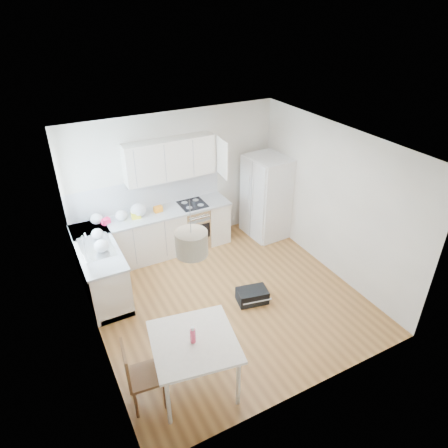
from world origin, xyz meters
name	(u,v)px	position (x,y,z in m)	size (l,w,h in m)	color
floor	(227,298)	(0.00, 0.00, 0.00)	(4.20, 4.20, 0.00)	brown
ceiling	(227,145)	(0.00, 0.00, 2.70)	(4.20, 4.20, 0.00)	white
wall_back	(176,181)	(0.00, 2.10, 1.35)	(4.20, 4.20, 0.00)	beige
wall_left	(87,268)	(-2.10, 0.00, 1.35)	(4.20, 4.20, 0.00)	beige
wall_right	(332,201)	(2.10, 0.00, 1.35)	(4.20, 4.20, 0.00)	beige
window_glassblock	(68,205)	(-2.09, 1.15, 1.75)	(0.02, 1.00, 1.00)	#BFE0F9
cabinets_back	(156,235)	(-0.60, 1.80, 0.44)	(3.00, 0.60, 0.88)	white
cabinets_left	(100,269)	(-1.80, 1.20, 0.44)	(0.60, 1.80, 0.88)	white
counter_back	(154,214)	(-0.60, 1.80, 0.90)	(3.02, 0.64, 0.04)	#A1A3A6
counter_left	(96,246)	(-1.80, 1.20, 0.90)	(0.64, 1.82, 0.04)	#A1A3A6
backsplash_back	(147,194)	(-0.60, 2.09, 1.21)	(3.00, 0.01, 0.58)	white
backsplash_left	(74,235)	(-2.09, 1.20, 1.21)	(0.01, 1.80, 0.58)	white
upper_cabinets	(170,159)	(-0.15, 1.94, 1.88)	(1.70, 0.32, 0.75)	white
range_oven	(193,226)	(0.20, 1.80, 0.44)	(0.50, 0.61, 0.88)	silver
sink	(96,247)	(-1.80, 1.15, 0.92)	(0.50, 0.80, 0.16)	silver
refrigerator	(267,197)	(1.74, 1.50, 0.86)	(0.83, 0.86, 1.73)	white
dining_table	(194,346)	(-1.18, -1.35, 0.72)	(1.19, 1.19, 0.81)	beige
dining_chair	(146,374)	(-1.81, -1.30, 0.50)	(0.42, 0.42, 0.99)	#4D3217
drink_bottle	(193,335)	(-1.20, -1.37, 0.93)	(0.07, 0.07, 0.24)	#D73B5E
gym_bag	(252,296)	(0.34, -0.28, 0.12)	(0.50, 0.33, 0.23)	black
pendant_lamp	(192,243)	(-1.12, -1.29, 2.18)	(0.36, 0.36, 0.28)	#BBAF90
grocery_bag_a	(97,219)	(-1.62, 1.91, 1.02)	(0.22, 0.19, 0.20)	white
grocery_bag_b	(121,216)	(-1.19, 1.82, 1.02)	(0.22, 0.19, 0.20)	white
grocery_bag_c	(138,210)	(-0.87, 1.82, 1.05)	(0.29, 0.24, 0.26)	white
grocery_bag_d	(97,234)	(-1.72, 1.40, 1.01)	(0.20, 0.17, 0.18)	white
grocery_bag_e	(101,246)	(-1.74, 0.97, 1.03)	(0.24, 0.20, 0.22)	white
snack_orange	(158,209)	(-0.49, 1.83, 0.97)	(0.16, 0.10, 0.11)	orange
snack_yellow	(136,216)	(-0.94, 1.78, 0.98)	(0.16, 0.10, 0.11)	yellow
snack_red	(106,221)	(-1.48, 1.83, 0.97)	(0.15, 0.09, 0.10)	#D11A43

